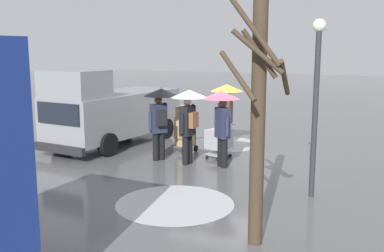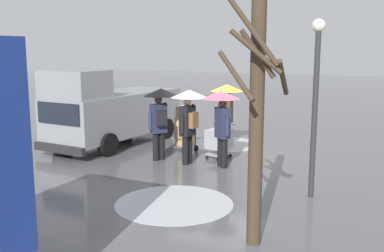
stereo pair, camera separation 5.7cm
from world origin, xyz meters
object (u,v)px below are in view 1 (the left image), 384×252
pedestrian_pink_side (222,110)px  pedestrian_far_side (160,107)px  pedestrian_white_side (227,101)px  bare_tree_near (258,115)px  shopping_cart_vendor (219,139)px  street_lamp (316,90)px  cargo_van_parked_right (111,111)px  hand_dolly_boxes (185,127)px  pedestrian_black_side (189,109)px

pedestrian_pink_side → pedestrian_far_side: (1.89, 0.12, -0.01)m
pedestrian_white_side → bare_tree_near: bare_tree_near is taller
shopping_cart_vendor → pedestrian_pink_side: bearing=117.4°
shopping_cart_vendor → street_lamp: street_lamp is taller
cargo_van_parked_right → pedestrian_white_side: size_ratio=2.53×
hand_dolly_boxes → street_lamp: size_ratio=0.38×
pedestrian_black_side → bare_tree_near: bearing=128.8°
pedestrian_white_side → pedestrian_pink_side: bearing=109.0°
pedestrian_pink_side → pedestrian_far_side: same height
hand_dolly_boxes → pedestrian_pink_side: pedestrian_pink_side is taller
cargo_van_parked_right → street_lamp: size_ratio=1.41×
pedestrian_black_side → pedestrian_white_side: (-0.19, -2.33, 0.00)m
pedestrian_far_side → pedestrian_black_side: bearing=179.8°
hand_dolly_boxes → pedestrian_black_side: 1.58m
bare_tree_near → street_lamp: bearing=-96.7°
cargo_van_parked_right → shopping_cart_vendor: (-4.01, 0.09, -0.61)m
shopping_cart_vendor → street_lamp: (-3.23, 2.32, 1.80)m
pedestrian_black_side → pedestrian_white_side: same height
pedestrian_pink_side → street_lamp: size_ratio=0.56×
hand_dolly_boxes → street_lamp: bearing=150.8°
street_lamp → pedestrian_pink_side: bearing=-27.8°
pedestrian_black_side → bare_tree_near: size_ratio=0.52×
pedestrian_white_side → pedestrian_black_side: bearing=85.3°
shopping_cart_vendor → pedestrian_pink_side: 1.40m
shopping_cart_vendor → pedestrian_white_side: bearing=-76.7°
pedestrian_white_side → pedestrian_far_side: (1.13, 2.33, 0.00)m
bare_tree_near → street_lamp: 2.92m
cargo_van_parked_right → pedestrian_far_side: size_ratio=2.53×
shopping_cart_vendor → bare_tree_near: 6.18m
pedestrian_pink_side → street_lamp: (-2.79, 1.47, 0.79)m
bare_tree_near → pedestrian_white_side: bearing=-63.9°
cargo_van_parked_right → bare_tree_near: (-6.91, 5.30, 1.01)m
pedestrian_white_side → bare_tree_near: 7.34m
cargo_van_parked_right → hand_dolly_boxes: (-2.76, -0.10, -0.37)m
pedestrian_far_side → bare_tree_near: bare_tree_near is taller
pedestrian_black_side → street_lamp: 4.06m
pedestrian_pink_side → hand_dolly_boxes: bearing=-31.5°
pedestrian_black_side → street_lamp: (-3.75, 1.34, 0.80)m
street_lamp → cargo_van_parked_right: bearing=-18.4°
street_lamp → bare_tree_near: bearing=83.3°
hand_dolly_boxes → street_lamp: 5.37m
bare_tree_near → pedestrian_far_side: bearing=-44.3°
pedestrian_far_side → hand_dolly_boxes: bearing=-99.5°
hand_dolly_boxes → pedestrian_far_side: pedestrian_far_side is taller
pedestrian_far_side → street_lamp: (-4.68, 1.35, 0.80)m
pedestrian_far_side → pedestrian_pink_side: bearing=-176.2°
pedestrian_far_side → street_lamp: size_ratio=0.56×
pedestrian_black_side → pedestrian_far_side: bearing=-0.2°
pedestrian_black_side → bare_tree_near: bare_tree_near is taller
pedestrian_far_side → street_lamp: street_lamp is taller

